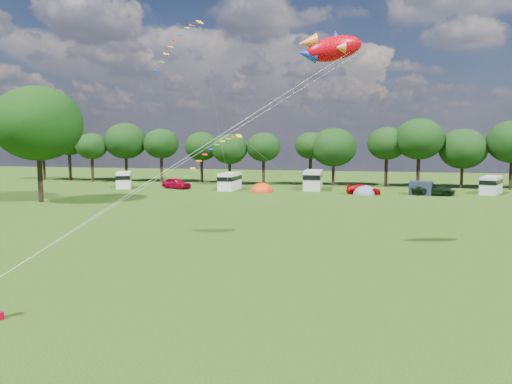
% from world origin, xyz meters
% --- Properties ---
extents(ground_plane, '(180.00, 180.00, 0.00)m').
position_xyz_m(ground_plane, '(0.00, 0.00, 0.00)').
color(ground_plane, black).
rests_on(ground_plane, ground).
extents(tree_line, '(102.98, 10.98, 10.27)m').
position_xyz_m(tree_line, '(5.30, 54.99, 6.35)').
color(tree_line, black).
rests_on(tree_line, ground).
extents(big_tree, '(10.00, 10.00, 13.28)m').
position_xyz_m(big_tree, '(-30.00, 28.00, 9.02)').
color(big_tree, black).
rests_on(big_tree, ground).
extents(car_a, '(5.11, 3.56, 1.58)m').
position_xyz_m(car_a, '(-20.36, 45.74, 0.79)').
color(car_a, maroon).
rests_on(car_a, ground).
extents(car_c, '(4.44, 2.20, 1.29)m').
position_xyz_m(car_c, '(6.41, 44.16, 0.64)').
color(car_c, '#B50005').
rests_on(car_c, ground).
extents(car_d, '(5.76, 2.79, 1.54)m').
position_xyz_m(car_d, '(15.21, 45.23, 0.77)').
color(car_d, black).
rests_on(car_d, ground).
extents(campervan_a, '(3.83, 5.23, 2.36)m').
position_xyz_m(campervan_a, '(-28.44, 45.24, 1.27)').
color(campervan_a, white).
rests_on(campervan_a, ground).
extents(campervan_b, '(2.32, 5.04, 2.43)m').
position_xyz_m(campervan_b, '(-12.27, 45.76, 1.30)').
color(campervan_b, white).
rests_on(campervan_b, ground).
extents(campervan_c, '(2.54, 5.72, 2.78)m').
position_xyz_m(campervan_c, '(-0.69, 48.70, 1.49)').
color(campervan_c, '#BABABC').
rests_on(campervan_c, ground).
extents(campervan_d, '(3.78, 5.22, 2.35)m').
position_xyz_m(campervan_d, '(22.91, 48.29, 1.26)').
color(campervan_d, silver).
rests_on(campervan_d, ground).
extents(tent_orange, '(3.21, 3.51, 2.51)m').
position_xyz_m(tent_orange, '(-7.17, 43.82, 0.02)').
color(tent_orange, red).
rests_on(tent_orange, ground).
extents(tent_greyblue, '(3.26, 3.57, 2.42)m').
position_xyz_m(tent_greyblue, '(6.56, 44.08, 0.02)').
color(tent_greyblue, slate).
rests_on(tent_greyblue, ground).
extents(awning_navy, '(3.22, 2.82, 1.75)m').
position_xyz_m(awning_navy, '(13.77, 45.37, 0.87)').
color(awning_navy, '#1B2238').
rests_on(awning_navy, ground).
extents(fish_kite, '(4.28, 2.33, 2.24)m').
position_xyz_m(fish_kite, '(4.38, 8.73, 12.81)').
color(fish_kite, '#C6000B').
rests_on(fish_kite, ground).
extents(streamer_kite_a, '(3.38, 5.69, 5.79)m').
position_xyz_m(streamer_kite_a, '(-11.56, 25.91, 17.46)').
color(streamer_kite_a, yellow).
rests_on(streamer_kite_a, ground).
extents(streamer_kite_b, '(4.21, 4.61, 3.77)m').
position_xyz_m(streamer_kite_b, '(-6.29, 20.51, 6.50)').
color(streamer_kite_b, yellow).
rests_on(streamer_kite_b, ground).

